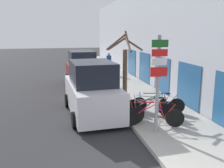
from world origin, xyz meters
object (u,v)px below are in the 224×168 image
bicycle_4 (158,104)px  bicycle_1 (152,111)px  signpost (158,80)px  street_tree (125,69)px  parked_car_0 (92,91)px  bicycle_2 (151,109)px  bicycle_3 (152,107)px  pedestrian_near (109,62)px  bicycle_0 (152,115)px  parked_car_1 (82,70)px

bicycle_4 → bicycle_1: bearing=164.5°
signpost → street_tree: size_ratio=0.96×
bicycle_4 → parked_car_0: (-2.74, 0.79, 0.53)m
bicycle_2 → street_tree: bearing=-17.6°
bicycle_2 → bicycle_3: 0.21m
bicycle_3 → pedestrian_near: pedestrian_near is taller
parked_car_0 → signpost: bearing=-59.1°
bicycle_1 → bicycle_3: (0.25, 0.59, -0.03)m
signpost → bicycle_4: (0.88, 1.96, -1.45)m
bicycle_3 → bicycle_1: bearing=-168.1°
bicycle_0 → pedestrian_near: 11.39m
bicycle_4 → street_tree: (-1.07, 1.55, 1.33)m
bicycle_2 → signpost: bearing=132.9°
bicycle_3 → street_tree: bearing=54.1°
parked_car_1 → signpost: bearing=-81.4°
pedestrian_near → bicycle_0: bearing=-91.4°
bicycle_4 → pedestrian_near: size_ratio=1.21×
bicycle_2 → parked_car_0: size_ratio=0.41×
bicycle_3 → bicycle_2: bearing=-174.4°
parked_car_0 → street_tree: 2.01m
bicycle_1 → bicycle_3: bicycle_1 is taller
bicycle_2 → pedestrian_near: size_ratio=1.06×
pedestrian_near → bicycle_3: bearing=-89.6°
bicycle_1 → parked_car_1: (-1.93, 7.76, 0.50)m
bicycle_4 → street_tree: street_tree is taller
bicycle_4 → street_tree: 2.31m
parked_car_0 → pedestrian_near: bearing=70.7°
bicycle_3 → street_tree: size_ratio=0.53×
signpost → pedestrian_near: 11.96m
bicycle_2 → street_tree: 2.55m
bicycle_4 → parked_car_0: 2.90m
parked_car_1 → street_tree: bearing=-76.3°
bicycle_0 → parked_car_1: size_ratio=0.49×
street_tree → pedestrian_near: bearing=83.3°
bicycle_0 → bicycle_3: bearing=0.4°
bicycle_0 → bicycle_1: bicycle_1 is taller
bicycle_2 → parked_car_1: 7.66m
bicycle_3 → bicycle_4: bicycle_4 is taller
signpost → pedestrian_near: signpost is taller
street_tree → bicycle_2: bearing=-75.0°
bicycle_1 → bicycle_0: bearing=144.2°
signpost → bicycle_1: signpost is taller
signpost → bicycle_2: (0.37, 1.42, -1.46)m
bicycle_0 → pedestrian_near: pedestrian_near is taller
bicycle_2 → pedestrian_near: pedestrian_near is taller
bicycle_0 → pedestrian_near: size_ratio=1.22×
signpost → bicycle_0: signpost is taller
bicycle_2 → bicycle_3: (0.10, 0.18, -0.01)m
bicycle_4 → bicycle_2: bearing=156.0°
bicycle_4 → pedestrian_near: pedestrian_near is taller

